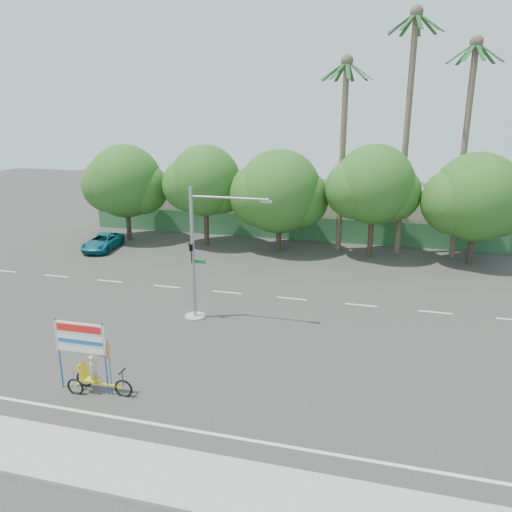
# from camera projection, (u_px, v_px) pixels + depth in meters

# --- Properties ---
(ground) EXTENTS (120.00, 120.00, 0.00)m
(ground) POSITION_uv_depth(u_px,v_px,m) (214.00, 358.00, 22.41)
(ground) COLOR #33302D
(ground) RESTS_ON ground
(sidewalk_near) EXTENTS (50.00, 2.40, 0.12)m
(sidewalk_near) POSITION_uv_depth(u_px,v_px,m) (134.00, 468.00, 15.44)
(sidewalk_near) COLOR gray
(sidewalk_near) RESTS_ON ground
(fence) EXTENTS (38.00, 0.08, 2.00)m
(fence) POSITION_uv_depth(u_px,v_px,m) (299.00, 229.00, 42.03)
(fence) COLOR #336B3D
(fence) RESTS_ON ground
(building_left) EXTENTS (12.00, 8.00, 4.00)m
(building_left) POSITION_uv_depth(u_px,v_px,m) (206.00, 202.00, 48.38)
(building_left) COLOR beige
(building_left) RESTS_ON ground
(building_right) EXTENTS (14.00, 8.00, 3.60)m
(building_right) POSITION_uv_depth(u_px,v_px,m) (398.00, 214.00, 44.01)
(building_right) COLOR beige
(building_right) RESTS_ON ground
(tree_far_left) EXTENTS (7.14, 6.00, 7.96)m
(tree_far_left) POSITION_uv_depth(u_px,v_px,m) (125.00, 184.00, 41.18)
(tree_far_left) COLOR #473828
(tree_far_left) RESTS_ON ground
(tree_left) EXTENTS (6.66, 5.60, 8.07)m
(tree_left) POSITION_uv_depth(u_px,v_px,m) (205.00, 183.00, 39.37)
(tree_left) COLOR #473828
(tree_left) RESTS_ON ground
(tree_center) EXTENTS (7.62, 6.40, 7.85)m
(tree_center) POSITION_uv_depth(u_px,v_px,m) (279.00, 194.00, 38.06)
(tree_center) COLOR #473828
(tree_center) RESTS_ON ground
(tree_right) EXTENTS (6.90, 5.80, 8.36)m
(tree_right) POSITION_uv_depth(u_px,v_px,m) (373.00, 187.00, 36.12)
(tree_right) COLOR #473828
(tree_right) RESTS_ON ground
(tree_far_right) EXTENTS (7.38, 6.20, 7.94)m
(tree_far_right) POSITION_uv_depth(u_px,v_px,m) (476.00, 200.00, 34.57)
(tree_far_right) COLOR #473828
(tree_far_right) RESTS_ON ground
(palm_tall) EXTENTS (3.73, 3.79, 17.45)m
(palm_tall) POSITION_uv_depth(u_px,v_px,m) (408.00, 112.00, 35.51)
(palm_tall) COLOR #70604C
(palm_tall) RESTS_ON ground
(palm_mid) EXTENTS (3.73, 3.79, 15.45)m
(palm_mid) POSITION_uv_depth(u_px,v_px,m) (467.00, 128.00, 34.83)
(palm_mid) COLOR #70604C
(palm_mid) RESTS_ON ground
(palm_short) EXTENTS (3.73, 3.79, 14.45)m
(palm_short) POSITION_uv_depth(u_px,v_px,m) (343.00, 135.00, 37.08)
(palm_short) COLOR #70604C
(palm_short) RESTS_ON ground
(traffic_signal) EXTENTS (4.72, 1.10, 7.00)m
(traffic_signal) POSITION_uv_depth(u_px,v_px,m) (199.00, 266.00, 25.80)
(traffic_signal) COLOR gray
(traffic_signal) RESTS_ON ground
(trike_billboard) EXTENTS (3.13, 0.72, 3.08)m
(trike_billboard) POSITION_uv_depth(u_px,v_px,m) (89.00, 363.00, 19.38)
(trike_billboard) COLOR black
(trike_billboard) RESTS_ON ground
(pickup_truck) EXTENTS (2.52, 4.64, 1.24)m
(pickup_truck) POSITION_uv_depth(u_px,v_px,m) (103.00, 242.00, 39.31)
(pickup_truck) COLOR #106071
(pickup_truck) RESTS_ON ground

